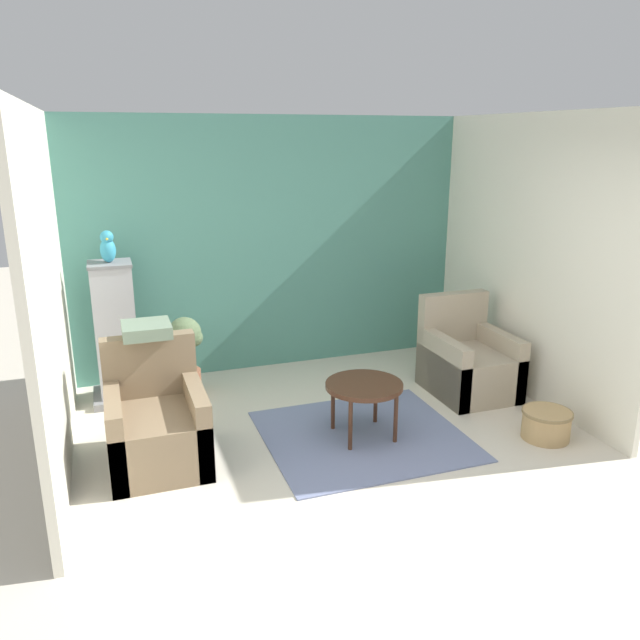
% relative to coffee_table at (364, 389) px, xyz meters
% --- Properties ---
extents(ground_plane, '(20.00, 20.00, 0.00)m').
position_rel_coffee_table_xyz_m(ground_plane, '(-0.24, -1.07, -0.44)').
color(ground_plane, beige).
rests_on(ground_plane, ground).
extents(wall_back_accent, '(4.34, 0.06, 2.69)m').
position_rel_coffee_table_xyz_m(wall_back_accent, '(-0.24, 1.98, 0.90)').
color(wall_back_accent, '#4C897A').
rests_on(wall_back_accent, ground_plane).
extents(wall_left, '(0.06, 3.01, 2.69)m').
position_rel_coffee_table_xyz_m(wall_left, '(-2.38, 0.44, 0.90)').
color(wall_left, silver).
rests_on(wall_left, ground_plane).
extents(wall_right, '(0.06, 3.01, 2.69)m').
position_rel_coffee_table_xyz_m(wall_right, '(1.90, 0.44, 0.90)').
color(wall_right, silver).
rests_on(wall_right, ground_plane).
extents(area_rug, '(1.66, 1.54, 0.01)m').
position_rel_coffee_table_xyz_m(area_rug, '(0.00, 0.00, -0.43)').
color(area_rug, slate).
rests_on(area_rug, ground_plane).
extents(coffee_table, '(0.65, 0.65, 0.49)m').
position_rel_coffee_table_xyz_m(coffee_table, '(0.00, 0.00, 0.00)').
color(coffee_table, '#472819').
rests_on(coffee_table, ground_plane).
extents(armchair_left, '(0.73, 0.86, 0.95)m').
position_rel_coffee_table_xyz_m(armchair_left, '(-1.69, 0.14, -0.14)').
color(armchair_left, '#7A664C').
rests_on(armchair_left, ground_plane).
extents(armchair_right, '(0.73, 0.86, 0.95)m').
position_rel_coffee_table_xyz_m(armchair_right, '(1.36, 0.56, -0.14)').
color(armchair_right, tan).
rests_on(armchair_right, ground_plane).
extents(birdcage, '(0.52, 0.52, 1.36)m').
position_rel_coffee_table_xyz_m(birdcage, '(-1.92, 1.51, 0.21)').
color(birdcage, slate).
rests_on(birdcage, ground_plane).
extents(parrot, '(0.14, 0.25, 0.30)m').
position_rel_coffee_table_xyz_m(parrot, '(-1.92, 1.52, 1.06)').
color(parrot, teal).
rests_on(parrot, birdcage).
extents(potted_plant, '(0.36, 0.33, 0.79)m').
position_rel_coffee_table_xyz_m(potted_plant, '(-1.29, 1.44, 0.04)').
color(potted_plant, brown).
rests_on(potted_plant, ground_plane).
extents(wicker_basket, '(0.42, 0.42, 0.25)m').
position_rel_coffee_table_xyz_m(wicker_basket, '(1.45, -0.54, -0.30)').
color(wicker_basket, tan).
rests_on(wicker_basket, ground_plane).
extents(throw_pillow, '(0.37, 0.37, 0.10)m').
position_rel_coffee_table_xyz_m(throw_pillow, '(-1.69, 0.46, 0.56)').
color(throw_pillow, slate).
rests_on(throw_pillow, armchair_left).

